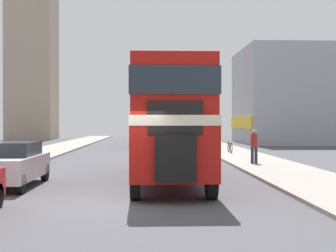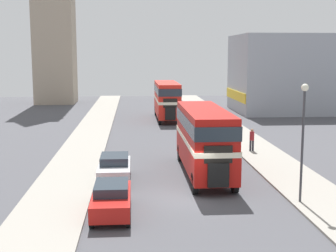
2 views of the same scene
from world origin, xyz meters
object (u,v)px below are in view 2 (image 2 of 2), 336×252
(car_parked_near, at_px, (112,198))
(pedestrian_walking, at_px, (252,138))
(street_lamp, at_px, (303,125))
(double_decker_bus, at_px, (204,136))
(car_parked_mid, at_px, (115,168))
(bus_distant, at_px, (167,97))
(bicycle_on_pavement, at_px, (231,129))

(car_parked_near, relative_size, pedestrian_walking, 2.53)
(pedestrian_walking, height_order, street_lamp, street_lamp)
(double_decker_bus, relative_size, street_lamp, 1.69)
(car_parked_mid, bearing_deg, bus_distant, 79.18)
(car_parked_near, distance_m, pedestrian_walking, 16.46)
(bus_distant, relative_size, car_parked_near, 2.29)
(double_decker_bus, relative_size, pedestrian_walking, 5.79)
(double_decker_bus, height_order, car_parked_near, double_decker_bus)
(car_parked_near, height_order, street_lamp, street_lamp)
(double_decker_bus, xyz_separation_m, car_parked_mid, (-5.44, -1.04, -1.68))
(bus_distant, xyz_separation_m, bicycle_on_pavement, (5.33, -10.15, -2.05))
(double_decker_bus, distance_m, car_parked_near, 8.84)
(car_parked_mid, distance_m, pedestrian_walking, 12.43)
(bus_distant, distance_m, pedestrian_walking, 19.42)
(bus_distant, distance_m, street_lamp, 31.31)
(double_decker_bus, distance_m, car_parked_mid, 5.79)
(street_lamp, bearing_deg, car_parked_near, -175.00)
(car_parked_mid, height_order, street_lamp, street_lamp)
(bicycle_on_pavement, xyz_separation_m, street_lamp, (-0.92, -20.81, 3.47))
(bus_distant, height_order, bicycle_on_pavement, bus_distant)
(car_parked_mid, relative_size, bicycle_on_pavement, 2.40)
(car_parked_near, bearing_deg, bicycle_on_pavement, 64.71)
(pedestrian_walking, relative_size, bicycle_on_pavement, 0.97)
(car_parked_near, relative_size, car_parked_mid, 1.03)
(bus_distant, distance_m, car_parked_near, 32.20)
(car_parked_near, height_order, bicycle_on_pavement, car_parked_near)
(bicycle_on_pavement, bearing_deg, bus_distant, 117.71)
(double_decker_bus, bearing_deg, bus_distant, 91.08)
(car_parked_mid, distance_m, street_lamp, 11.08)
(pedestrian_walking, bearing_deg, car_parked_mid, -143.99)
(pedestrian_walking, height_order, bicycle_on_pavement, pedestrian_walking)
(double_decker_bus, bearing_deg, bicycle_on_pavement, 71.83)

